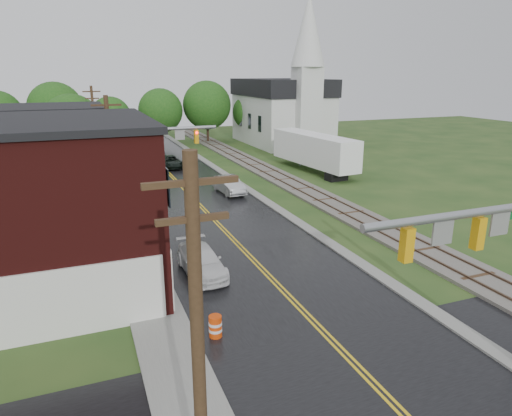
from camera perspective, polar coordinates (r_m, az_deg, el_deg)
main_road at (r=40.30m, az=-8.24°, el=1.58°), size 10.00×90.00×0.02m
cross_road at (r=16.76m, az=16.54°, el=-22.24°), size 60.00×9.00×0.02m
curb_right at (r=46.38m, az=-3.18°, el=3.71°), size 0.80×70.00×0.12m
sidewalk_left at (r=34.65m, az=-16.32°, el=-1.43°), size 2.40×50.00×0.12m
yellow_house at (r=34.80m, az=-24.79°, el=3.24°), size 8.00×7.00×6.40m
darkred_building at (r=43.76m, az=-22.81°, el=4.60°), size 7.00×6.00×4.40m
church at (r=68.19m, az=3.63°, el=12.79°), size 10.40×18.40×20.00m
railroad at (r=47.95m, az=2.06°, el=4.28°), size 3.20×80.00×0.30m
traffic_signal_near at (r=16.59m, az=27.56°, el=-4.22°), size 7.34×0.30×7.20m
traffic_signal_far at (r=35.76m, az=-12.90°, el=7.58°), size 7.34×0.43×7.20m
utility_pole_a at (r=9.93m, az=-7.22°, el=-17.96°), size 1.80×0.28×9.00m
utility_pole_b at (r=30.55m, az=-17.59°, el=5.25°), size 1.80×0.28×9.00m
utility_pole_c at (r=52.31m, az=-19.48°, el=9.52°), size 1.80×0.28×9.00m
tree_left_c at (r=48.51m, az=-27.62°, el=7.85°), size 6.00×6.00×7.65m
tree_left_e at (r=54.16m, az=-21.77°, el=9.60°), size 6.40×6.40×8.16m
suv_dark at (r=52.34m, az=-10.64°, el=5.67°), size 2.51×4.85×1.31m
sedan_silver at (r=40.51m, az=-3.43°, el=2.91°), size 1.98×4.71×1.51m
pickup_white at (r=24.57m, az=-6.86°, el=-6.61°), size 1.98×4.78×1.38m
semi_trailer at (r=49.73m, az=7.31°, el=7.25°), size 4.04×12.95×3.98m
construction_barrel at (r=19.11m, az=-5.10°, el=-14.53°), size 0.69×0.69×0.94m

